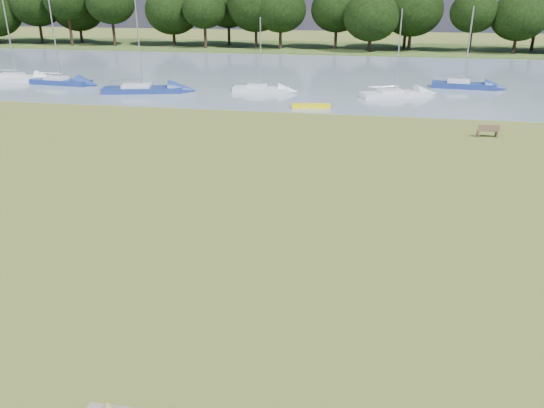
% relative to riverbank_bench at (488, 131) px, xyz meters
% --- Properties ---
extents(ground, '(220.00, 220.00, 0.00)m').
position_rel_riverbank_bench_xyz_m(ground, '(-13.03, -16.72, -0.46)').
color(ground, olive).
extents(river, '(220.00, 40.00, 0.10)m').
position_rel_riverbank_bench_xyz_m(river, '(-13.03, 25.28, -0.46)').
color(river, gray).
rests_on(river, ground).
extents(far_bank, '(220.00, 20.00, 0.40)m').
position_rel_riverbank_bench_xyz_m(far_bank, '(-13.03, 55.28, -0.46)').
color(far_bank, '#4C6626').
rests_on(far_bank, ground).
extents(riverbank_bench, '(1.53, 0.60, 0.92)m').
position_rel_riverbank_bench_xyz_m(riverbank_bench, '(0.00, 0.00, 0.00)').
color(riverbank_bench, brown).
rests_on(riverbank_bench, ground).
extents(kayak, '(3.45, 1.39, 0.34)m').
position_rel_riverbank_bench_xyz_m(kayak, '(-13.38, 7.28, -0.24)').
color(kayak, yellow).
rests_on(kayak, river).
extents(tree_line, '(159.23, 9.30, 11.26)m').
position_rel_riverbank_bench_xyz_m(tree_line, '(-4.69, 51.28, 6.20)').
color(tree_line, black).
rests_on(tree_line, far_bank).
extents(sailboat_1, '(7.35, 2.90, 9.71)m').
position_rel_riverbank_bench_xyz_m(sailboat_1, '(-47.63, 15.68, 0.09)').
color(sailboat_1, silver).
rests_on(sailboat_1, river).
extents(sailboat_2, '(8.18, 3.99, 9.25)m').
position_rel_riverbank_bench_xyz_m(sailboat_2, '(-30.84, 11.53, 0.06)').
color(sailboat_2, navy).
rests_on(sailboat_2, river).
extents(sailboat_3, '(6.53, 2.55, 8.08)m').
position_rel_riverbank_bench_xyz_m(sailboat_3, '(1.15, 19.63, 0.11)').
color(sailboat_3, navy).
rests_on(sailboat_3, river).
extents(sailboat_4, '(5.60, 1.62, 7.14)m').
position_rel_riverbank_bench_xyz_m(sailboat_4, '(-19.23, 13.84, 0.03)').
color(sailboat_4, silver).
rests_on(sailboat_4, river).
extents(sailboat_5, '(6.83, 4.24, 8.00)m').
position_rel_riverbank_bench_xyz_m(sailboat_5, '(-6.03, 13.67, 0.01)').
color(sailboat_5, silver).
rests_on(sailboat_5, river).
extents(sailboat_6, '(6.89, 2.56, 8.62)m').
position_rel_riverbank_bench_xyz_m(sailboat_6, '(-41.43, 14.37, 0.07)').
color(sailboat_6, navy).
rests_on(sailboat_6, river).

